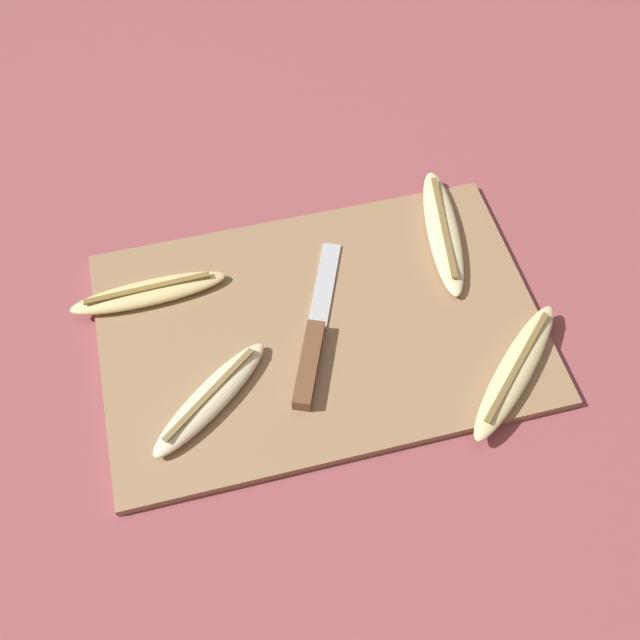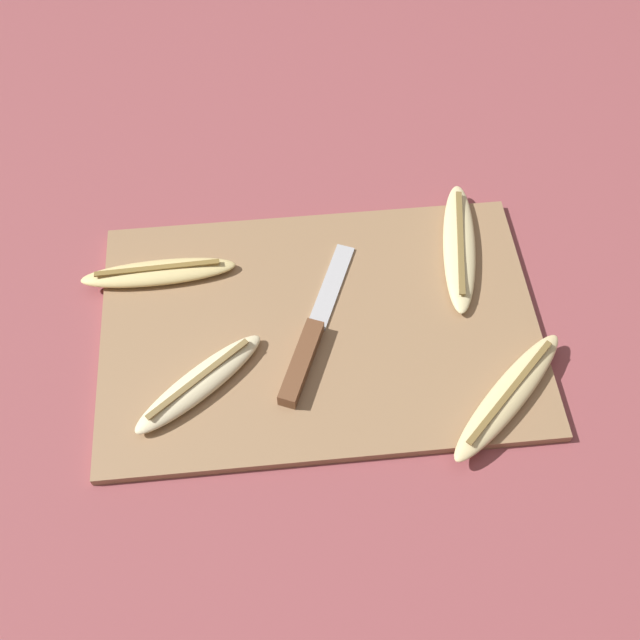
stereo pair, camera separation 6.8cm
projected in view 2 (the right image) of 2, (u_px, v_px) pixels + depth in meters
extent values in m
plane|color=#93474C|center=(320.00, 330.00, 0.87)|extent=(4.00, 4.00, 0.00)
cube|color=#997551|center=(320.00, 328.00, 0.86)|extent=(0.50, 0.33, 0.01)
cube|color=brown|center=(302.00, 363.00, 0.82)|extent=(0.06, 0.10, 0.02)
cube|color=#B7BABF|center=(331.00, 286.00, 0.88)|extent=(0.07, 0.12, 0.00)
ellipsoid|color=beige|center=(459.00, 246.00, 0.91)|extent=(0.07, 0.20, 0.02)
cube|color=olive|center=(461.00, 241.00, 0.90)|extent=(0.03, 0.16, 0.00)
ellipsoid|color=beige|center=(508.00, 395.00, 0.80)|extent=(0.17, 0.16, 0.02)
cube|color=olive|center=(511.00, 391.00, 0.79)|extent=(0.12, 0.11, 0.00)
ellipsoid|color=#EDD689|center=(159.00, 273.00, 0.89)|extent=(0.18, 0.04, 0.02)
cube|color=olive|center=(157.00, 268.00, 0.88)|extent=(0.15, 0.01, 0.00)
ellipsoid|color=beige|center=(200.00, 383.00, 0.80)|extent=(0.16, 0.13, 0.02)
cube|color=olive|center=(198.00, 378.00, 0.80)|extent=(0.11, 0.09, 0.00)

